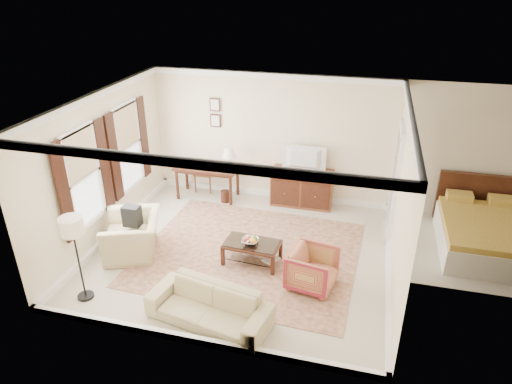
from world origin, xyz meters
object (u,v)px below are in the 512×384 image
at_px(writing_desk, 207,170).
at_px(club_armchair, 132,229).
at_px(striped_armchair, 313,267).
at_px(sideboard, 302,188).
at_px(sofa, 209,301).
at_px(tv, 304,151).
at_px(coffee_table, 252,247).

distance_m(writing_desk, club_armchair, 2.64).
bearing_deg(striped_armchair, sideboard, 23.01).
xyz_separation_m(sideboard, sofa, (-0.74, -4.17, -0.05)).
relative_size(tv, coffee_table, 0.89).
height_order(writing_desk, club_armchair, club_armchair).
bearing_deg(club_armchair, striped_armchair, 65.82).
xyz_separation_m(tv, sofa, (-0.74, -4.15, -0.93)).
bearing_deg(tv, sideboard, -90.00).
relative_size(coffee_table, club_armchair, 0.90).
bearing_deg(coffee_table, club_armchair, -173.92).
bearing_deg(sideboard, striped_armchair, -77.33).
distance_m(sideboard, coffee_table, 2.55).
height_order(sideboard, striped_armchair, sideboard).
distance_m(sideboard, sofa, 4.23).
bearing_deg(club_armchair, sofa, 33.68).
height_order(writing_desk, tv, tv).
relative_size(coffee_table, sofa, 0.55).
bearing_deg(sideboard, coffee_table, -101.42).
distance_m(sideboard, tv, 0.88).
bearing_deg(sofa, tv, 91.48).
xyz_separation_m(writing_desk, striped_armchair, (2.86, -2.75, -0.30)).
height_order(writing_desk, coffee_table, writing_desk).
relative_size(writing_desk, sofa, 0.77).
height_order(coffee_table, striped_armchair, striped_armchair).
distance_m(coffee_table, striped_armchair, 1.24).
xyz_separation_m(sideboard, tv, (-0.00, -0.02, 0.88)).
xyz_separation_m(tv, club_armchair, (-2.76, -2.72, -0.80)).
xyz_separation_m(striped_armchair, sofa, (-1.39, -1.25, -0.02)).
bearing_deg(writing_desk, club_armchair, -102.38).
bearing_deg(sofa, writing_desk, 121.63).
bearing_deg(writing_desk, sideboard, 4.43).
height_order(sideboard, sofa, sideboard).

